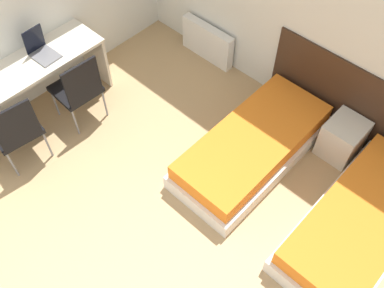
{
  "coord_description": "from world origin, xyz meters",
  "views": [
    {
      "loc": [
        1.76,
        0.12,
        3.99
      ],
      "look_at": [
        0.0,
        2.0,
        0.55
      ],
      "focal_mm": 40.0,
      "sensor_mm": 36.0,
      "label": 1
    }
  ],
  "objects_px": {
    "chair_near_laptop": "(78,88)",
    "laptop": "(41,50)",
    "nightstand": "(342,138)",
    "chair_near_notebook": "(15,129)",
    "bed_near_window": "(253,147)",
    "bed_near_door": "(360,222)"
  },
  "relations": [
    {
      "from": "chair_near_notebook",
      "to": "laptop",
      "type": "bearing_deg",
      "value": 128.88
    },
    {
      "from": "nightstand",
      "to": "chair_near_notebook",
      "type": "relative_size",
      "value": 0.49
    },
    {
      "from": "chair_near_notebook",
      "to": "bed_near_window",
      "type": "bearing_deg",
      "value": 50.55
    },
    {
      "from": "chair_near_laptop",
      "to": "nightstand",
      "type": "bearing_deg",
      "value": 36.23
    },
    {
      "from": "bed_near_door",
      "to": "laptop",
      "type": "distance_m",
      "value": 3.81
    },
    {
      "from": "nightstand",
      "to": "laptop",
      "type": "xyz_separation_m",
      "value": [
        -2.96,
        -1.72,
        0.6
      ]
    },
    {
      "from": "nightstand",
      "to": "laptop",
      "type": "height_order",
      "value": "laptop"
    },
    {
      "from": "chair_near_notebook",
      "to": "bed_near_door",
      "type": "bearing_deg",
      "value": 35.76
    },
    {
      "from": "bed_near_window",
      "to": "nightstand",
      "type": "height_order",
      "value": "nightstand"
    },
    {
      "from": "nightstand",
      "to": "chair_near_laptop",
      "type": "xyz_separation_m",
      "value": [
        -2.49,
        -1.66,
        0.29
      ]
    },
    {
      "from": "bed_near_window",
      "to": "chair_near_notebook",
      "type": "height_order",
      "value": "chair_near_notebook"
    },
    {
      "from": "bed_near_window",
      "to": "laptop",
      "type": "height_order",
      "value": "laptop"
    },
    {
      "from": "bed_near_door",
      "to": "laptop",
      "type": "bearing_deg",
      "value": -164.9
    },
    {
      "from": "bed_near_door",
      "to": "bed_near_window",
      "type": "bearing_deg",
      "value": 180.0
    },
    {
      "from": "bed_near_window",
      "to": "chair_near_laptop",
      "type": "height_order",
      "value": "chair_near_laptop"
    },
    {
      "from": "bed_near_window",
      "to": "bed_near_door",
      "type": "xyz_separation_m",
      "value": [
        1.34,
        0.0,
        0.0
      ]
    },
    {
      "from": "bed_near_window",
      "to": "nightstand",
      "type": "distance_m",
      "value": 1.0
    },
    {
      "from": "bed_near_door",
      "to": "chair_near_laptop",
      "type": "relative_size",
      "value": 2.02
    },
    {
      "from": "chair_near_laptop",
      "to": "laptop",
      "type": "distance_m",
      "value": 0.56
    },
    {
      "from": "chair_near_laptop",
      "to": "chair_near_notebook",
      "type": "distance_m",
      "value": 0.82
    },
    {
      "from": "chair_near_laptop",
      "to": "laptop",
      "type": "bearing_deg",
      "value": -169.53
    },
    {
      "from": "chair_near_notebook",
      "to": "laptop",
      "type": "height_order",
      "value": "laptop"
    }
  ]
}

